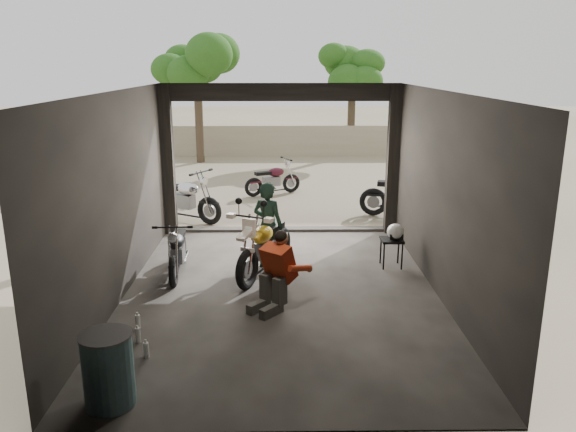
{
  "coord_description": "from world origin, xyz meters",
  "views": [
    {
      "loc": [
        0.0,
        -8.37,
        3.6
      ],
      "look_at": [
        0.12,
        0.6,
        1.15
      ],
      "focal_mm": 35.0,
      "sensor_mm": 36.0,
      "label": 1
    }
  ],
  "objects_px": {
    "rider": "(268,226)",
    "sign_post": "(425,160)",
    "outside_bike_b": "(273,177)",
    "outside_bike_a": "(184,195)",
    "main_bike": "(265,242)",
    "oil_drum": "(108,371)",
    "outside_bike_c": "(406,192)",
    "mechanic": "(273,274)",
    "stool": "(392,243)",
    "helmet": "(396,232)",
    "left_bike": "(177,247)"
  },
  "relations": [
    {
      "from": "outside_bike_a",
      "to": "mechanic",
      "type": "xyz_separation_m",
      "value": [
        2.15,
        -5.0,
        -0.03
      ]
    },
    {
      "from": "stool",
      "to": "sign_post",
      "type": "height_order",
      "value": "sign_post"
    },
    {
      "from": "outside_bike_a",
      "to": "rider",
      "type": "relative_size",
      "value": 1.14
    },
    {
      "from": "mechanic",
      "to": "outside_bike_b",
      "type": "bearing_deg",
      "value": 130.68
    },
    {
      "from": "main_bike",
      "to": "outside_bike_a",
      "type": "bearing_deg",
      "value": 142.89
    },
    {
      "from": "outside_bike_c",
      "to": "oil_drum",
      "type": "height_order",
      "value": "outside_bike_c"
    },
    {
      "from": "rider",
      "to": "left_bike",
      "type": "bearing_deg",
      "value": 38.38
    },
    {
      "from": "outside_bike_c",
      "to": "mechanic",
      "type": "distance_m",
      "value": 6.05
    },
    {
      "from": "helmet",
      "to": "rider",
      "type": "bearing_deg",
      "value": -176.83
    },
    {
      "from": "left_bike",
      "to": "outside_bike_b",
      "type": "height_order",
      "value": "left_bike"
    },
    {
      "from": "outside_bike_b",
      "to": "rider",
      "type": "relative_size",
      "value": 0.93
    },
    {
      "from": "outside_bike_a",
      "to": "sign_post",
      "type": "distance_m",
      "value": 5.59
    },
    {
      "from": "outside_bike_c",
      "to": "oil_drum",
      "type": "bearing_deg",
      "value": 162.5
    },
    {
      "from": "outside_bike_c",
      "to": "outside_bike_b",
      "type": "bearing_deg",
      "value": 67.0
    },
    {
      "from": "main_bike",
      "to": "sign_post",
      "type": "relative_size",
      "value": 0.83
    },
    {
      "from": "main_bike",
      "to": "outside_bike_a",
      "type": "xyz_separation_m",
      "value": [
        -1.99,
        3.55,
        0.0
      ]
    },
    {
      "from": "mechanic",
      "to": "oil_drum",
      "type": "height_order",
      "value": "mechanic"
    },
    {
      "from": "oil_drum",
      "to": "sign_post",
      "type": "relative_size",
      "value": 0.38
    },
    {
      "from": "rider",
      "to": "sign_post",
      "type": "distance_m",
      "value": 4.54
    },
    {
      "from": "helmet",
      "to": "oil_drum",
      "type": "height_order",
      "value": "oil_drum"
    },
    {
      "from": "left_bike",
      "to": "outside_bike_b",
      "type": "distance_m",
      "value": 6.36
    },
    {
      "from": "rider",
      "to": "oil_drum",
      "type": "xyz_separation_m",
      "value": [
        -1.62,
        -4.2,
        -0.38
      ]
    },
    {
      "from": "left_bike",
      "to": "outside_bike_a",
      "type": "xyz_separation_m",
      "value": [
        -0.45,
        3.48,
        0.11
      ]
    },
    {
      "from": "main_bike",
      "to": "left_bike",
      "type": "distance_m",
      "value": 1.54
    },
    {
      "from": "outside_bike_a",
      "to": "rider",
      "type": "height_order",
      "value": "rider"
    },
    {
      "from": "rider",
      "to": "oil_drum",
      "type": "height_order",
      "value": "rider"
    },
    {
      "from": "outside_bike_c",
      "to": "rider",
      "type": "bearing_deg",
      "value": 151.73
    },
    {
      "from": "main_bike",
      "to": "rider",
      "type": "xyz_separation_m",
      "value": [
        0.05,
        0.32,
        0.19
      ]
    },
    {
      "from": "stool",
      "to": "left_bike",
      "type": "bearing_deg",
      "value": -175.77
    },
    {
      "from": "helmet",
      "to": "stool",
      "type": "bearing_deg",
      "value": 155.49
    },
    {
      "from": "mechanic",
      "to": "stool",
      "type": "height_order",
      "value": "mechanic"
    },
    {
      "from": "left_bike",
      "to": "mechanic",
      "type": "height_order",
      "value": "mechanic"
    },
    {
      "from": "main_bike",
      "to": "sign_post",
      "type": "xyz_separation_m",
      "value": [
        3.52,
        3.16,
        0.88
      ]
    },
    {
      "from": "mechanic",
      "to": "oil_drum",
      "type": "xyz_separation_m",
      "value": [
        -1.73,
        -2.42,
        -0.17
      ]
    },
    {
      "from": "outside_bike_a",
      "to": "helmet",
      "type": "bearing_deg",
      "value": -96.71
    },
    {
      "from": "main_bike",
      "to": "outside_bike_a",
      "type": "relative_size",
      "value": 1.01
    },
    {
      "from": "left_bike",
      "to": "mechanic",
      "type": "distance_m",
      "value": 2.28
    },
    {
      "from": "outside_bike_a",
      "to": "outside_bike_c",
      "type": "height_order",
      "value": "outside_bike_c"
    },
    {
      "from": "outside_bike_a",
      "to": "oil_drum",
      "type": "relative_size",
      "value": 2.18
    },
    {
      "from": "mechanic",
      "to": "stool",
      "type": "relative_size",
      "value": 2.16
    },
    {
      "from": "outside_bike_a",
      "to": "helmet",
      "type": "distance_m",
      "value": 5.39
    },
    {
      "from": "outside_bike_a",
      "to": "outside_bike_b",
      "type": "xyz_separation_m",
      "value": [
        2.04,
        2.68,
        -0.11
      ]
    },
    {
      "from": "outside_bike_c",
      "to": "sign_post",
      "type": "distance_m",
      "value": 1.06
    },
    {
      "from": "main_bike",
      "to": "outside_bike_a",
      "type": "distance_m",
      "value": 4.07
    },
    {
      "from": "stool",
      "to": "helmet",
      "type": "distance_m",
      "value": 0.23
    },
    {
      "from": "stool",
      "to": "oil_drum",
      "type": "xyz_separation_m",
      "value": [
        -3.85,
        -4.22,
        -0.05
      ]
    },
    {
      "from": "outside_bike_b",
      "to": "mechanic",
      "type": "distance_m",
      "value": 7.69
    },
    {
      "from": "main_bike",
      "to": "outside_bike_b",
      "type": "distance_m",
      "value": 6.23
    },
    {
      "from": "main_bike",
      "to": "outside_bike_b",
      "type": "relative_size",
      "value": 1.24
    },
    {
      "from": "stool",
      "to": "outside_bike_a",
      "type": "bearing_deg",
      "value": 143.09
    }
  ]
}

